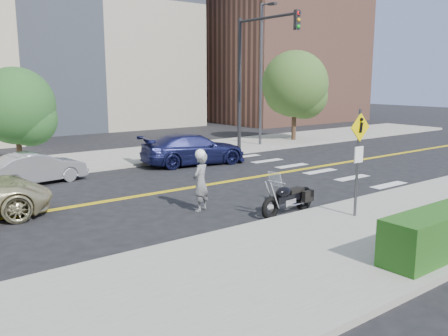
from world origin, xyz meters
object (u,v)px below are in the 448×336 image
Objects in this scene: parked_car_silver at (36,168)px; motorcycle at (289,191)px; motorcyclist at (201,180)px; pedestrian_sign at (358,152)px; parked_car_blue at (194,149)px.

motorcycle is at bearing -158.14° from parked_car_silver.
parked_car_silver is (-2.82, 6.96, -0.34)m from motorcyclist.
pedestrian_sign is 4.64m from motorcyclist.
pedestrian_sign is 1.36× the size of motorcycle.
motorcycle is 8.91m from parked_car_blue.
motorcyclist is 2.65m from motorcycle.
parked_car_silver is at bearing 98.81° from parked_car_blue.
parked_car_blue is (4.30, 6.81, -0.22)m from motorcyclist.
pedestrian_sign is 0.60× the size of parked_car_blue.
parked_car_silver is (-4.75, 8.74, -0.07)m from motorcycle.
pedestrian_sign is at bearing -177.87° from parked_car_blue.
parked_car_blue reaches higher than motorcycle.
parked_car_blue is (1.42, 10.31, -1.24)m from pedestrian_sign.
pedestrian_sign is at bearing 101.18° from motorcyclist.
parked_car_silver is at bearing 118.56° from pedestrian_sign.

